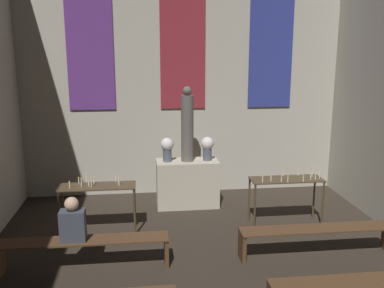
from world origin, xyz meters
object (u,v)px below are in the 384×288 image
candle_rack_left (97,192)px  flower_vase_left (167,148)px  candle_rack_right (287,185)px  pew_back_right (317,235)px  statue (187,126)px  person_seated (73,222)px  flower_vase_right (207,147)px  pew_back_left (85,247)px  altar (187,183)px  pew_third_right (369,288)px

candle_rack_left → flower_vase_left: bearing=41.3°
candle_rack_right → pew_back_right: (0.07, -1.29, -0.40)m
statue → pew_back_right: 3.29m
flower_vase_left → candle_rack_right: (2.12, -1.14, -0.49)m
statue → person_seated: statue is taller
flower_vase_right → pew_back_left: bearing=-132.1°
statue → person_seated: (-1.93, -2.43, -0.92)m
statue → candle_rack_right: statue is taller
altar → flower_vase_right: size_ratio=2.60×
altar → flower_vase_left: 0.87m
pew_back_right → person_seated: size_ratio=3.72×
flower_vase_left → pew_back_right: size_ratio=0.20×
pew_third_right → person_seated: person_seated is taller
candle_rack_left → candle_rack_right: size_ratio=1.00×
candle_rack_left → pew_back_right: (3.49, -1.29, -0.40)m
candle_rack_right → altar: bearing=146.2°
altar → statue: 1.19m
flower_vase_left → pew_back_right: bearing=-47.9°
flower_vase_left → pew_back_left: size_ratio=0.20×
statue → candle_rack_right: (1.71, -1.14, -0.92)m
statue → candle_rack_left: (-1.70, -1.14, -0.92)m
candle_rack_right → pew_back_left: 3.74m
statue → flower_vase_left: statue is taller
candle_rack_right → pew_third_right: (0.07, -2.83, -0.40)m
candle_rack_right → pew_back_right: candle_rack_right is taller
flower_vase_left → candle_rack_right: bearing=-28.3°
candle_rack_left → pew_back_right: size_ratio=0.54×
flower_vase_left → flower_vase_right: size_ratio=1.00×
candle_rack_left → person_seated: person_seated is taller
person_seated → statue: bearing=51.5°
pew_back_right → pew_back_left: bearing=180.0°
flower_vase_left → pew_third_right: flower_vase_left is taller
flower_vase_right → candle_rack_left: (-2.11, -1.14, -0.49)m
pew_back_right → person_seated: (-3.71, -0.00, 0.40)m
flower_vase_left → pew_back_left: flower_vase_left is taller
flower_vase_right → candle_rack_left: bearing=-151.7°
flower_vase_right → pew_third_right: 4.30m
flower_vase_right → pew_back_right: 2.93m
candle_rack_left → candle_rack_right: 3.41m
altar → person_seated: (-1.93, -2.43, 0.27)m
candle_rack_left → candle_rack_right: (3.41, -0.00, -0.00)m
flower_vase_left → pew_back_right: flower_vase_left is taller
statue → candle_rack_left: bearing=-146.3°
person_seated → pew_back_right: bearing=0.0°
altar → pew_back_right: bearing=-53.7°
candle_rack_left → pew_back_left: bearing=-93.5°
person_seated → altar: bearing=51.5°
flower_vase_left → pew_third_right: bearing=-61.1°
statue → flower_vase_right: size_ratio=3.11×
altar → pew_back_right: size_ratio=0.51×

